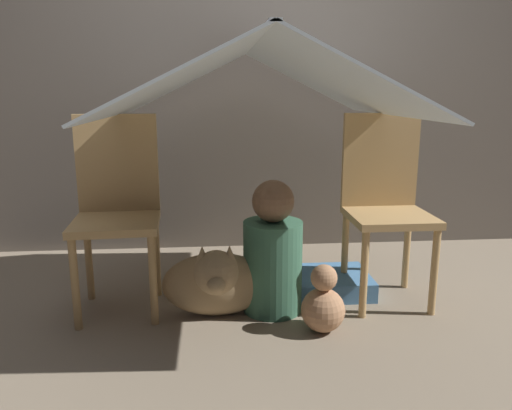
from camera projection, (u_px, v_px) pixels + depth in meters
ground_plane at (259, 319)px, 2.37m from camera, size 8.80×8.80×0.00m
wall_back at (242, 61)px, 3.24m from camera, size 7.00×0.05×2.50m
chair_left at (117, 205)px, 2.42m from camera, size 0.42×0.42×0.95m
chair_right at (385, 200)px, 2.54m from camera, size 0.40×0.40×0.95m
sheet_canopy at (256, 78)px, 2.27m from camera, size 1.34×1.45×0.34m
person_front at (273, 255)px, 2.41m from camera, size 0.29×0.29×0.65m
dog at (216, 281)px, 2.34m from camera, size 0.52×0.42×0.41m
floor_cushion at (326, 283)px, 2.69m from camera, size 0.46×0.36×0.10m
plush_toy at (323, 304)px, 2.23m from camera, size 0.20×0.20×0.31m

